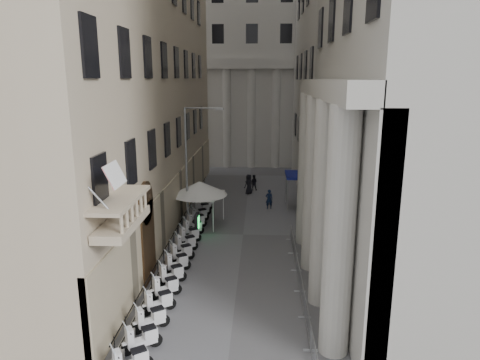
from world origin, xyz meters
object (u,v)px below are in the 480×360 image
at_px(security_tent, 197,188).
at_px(pedestrian_b, 254,183).
at_px(info_kiosk, 197,225).
at_px(street_lamp, 191,157).
at_px(pedestrian_a, 269,199).

relative_size(security_tent, pedestrian_b, 2.64).
bearing_deg(pedestrian_b, info_kiosk, 75.41).
distance_m(security_tent, street_lamp, 2.77).
relative_size(info_kiosk, pedestrian_a, 0.97).
relative_size(security_tent, info_kiosk, 2.54).
xyz_separation_m(security_tent, street_lamp, (-0.23, -1.05, 2.55)).
relative_size(pedestrian_a, pedestrian_b, 1.07).
bearing_deg(info_kiosk, security_tent, 99.10).
height_order(info_kiosk, pedestrian_a, pedestrian_a).
bearing_deg(info_kiosk, pedestrian_a, 54.25).
distance_m(security_tent, pedestrian_b, 11.14).
xyz_separation_m(street_lamp, info_kiosk, (0.59, -1.75, -4.55)).
bearing_deg(security_tent, street_lamp, -102.19).
bearing_deg(security_tent, pedestrian_b, 67.92).
relative_size(security_tent, pedestrian_a, 2.46).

